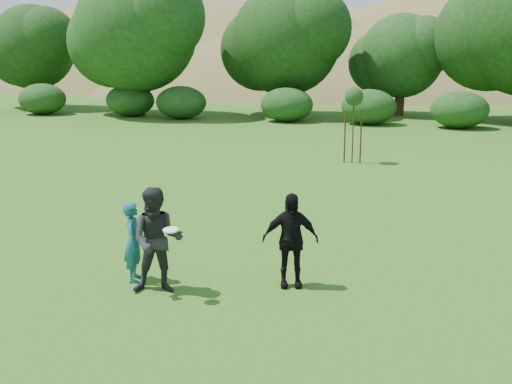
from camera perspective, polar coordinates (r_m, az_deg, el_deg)
ground at (r=12.17m, az=-3.15°, el=-8.16°), size 120.00×120.00×0.00m
player_teal at (r=12.31m, az=-10.82°, el=-4.35°), size 0.50×0.63×1.53m
player_grey at (r=11.61m, az=-8.77°, el=-4.28°), size 1.10×0.95×1.94m
player_black at (r=11.80m, az=3.06°, el=-4.28°), size 1.11×0.68×1.77m
frisbee at (r=11.10m, az=-7.59°, el=-3.36°), size 0.27×0.27×0.06m
sapling at (r=24.39m, az=8.71°, el=8.19°), size 0.70×0.70×2.85m
hillside at (r=81.12m, az=9.88°, el=1.13°), size 150.00×72.00×52.00m
tree_row at (r=39.60m, az=13.24°, el=13.33°), size 53.92×10.38×9.62m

